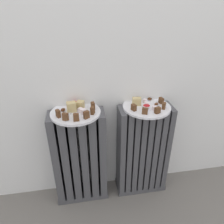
{
  "coord_description": "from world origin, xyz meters",
  "views": [
    {
      "loc": [
        -0.17,
        -0.7,
        1.14
      ],
      "look_at": [
        0.0,
        0.28,
        0.6
      ],
      "focal_mm": 33.76,
      "sensor_mm": 36.0,
      "label": 1
    }
  ],
  "objects_px": {
    "radiator_left": "(80,159)",
    "fork": "(69,116)",
    "plate_right": "(147,107)",
    "plate_left": "(76,113)",
    "jam_bowl_right": "(146,107)",
    "jam_bowl_left": "(75,104)",
    "radiator_right": "(143,152)"
  },
  "relations": [
    {
      "from": "plate_left",
      "to": "jam_bowl_right",
      "type": "relative_size",
      "value": 6.04
    },
    {
      "from": "plate_left",
      "to": "radiator_left",
      "type": "bearing_deg",
      "value": 180.0
    },
    {
      "from": "radiator_left",
      "to": "radiator_right",
      "type": "xyz_separation_m",
      "value": [
        0.39,
        -0.0,
        -0.0
      ]
    },
    {
      "from": "radiator_left",
      "to": "fork",
      "type": "relative_size",
      "value": 6.24
    },
    {
      "from": "radiator_left",
      "to": "radiator_right",
      "type": "distance_m",
      "value": 0.39
    },
    {
      "from": "plate_left",
      "to": "plate_right",
      "type": "height_order",
      "value": "same"
    },
    {
      "from": "radiator_left",
      "to": "plate_right",
      "type": "bearing_deg",
      "value": 0.0
    },
    {
      "from": "jam_bowl_right",
      "to": "plate_right",
      "type": "bearing_deg",
      "value": 68.32
    },
    {
      "from": "jam_bowl_right",
      "to": "fork",
      "type": "height_order",
      "value": "jam_bowl_right"
    },
    {
      "from": "radiator_left",
      "to": "jam_bowl_right",
      "type": "height_order",
      "value": "jam_bowl_right"
    },
    {
      "from": "plate_left",
      "to": "jam_bowl_left",
      "type": "height_order",
      "value": "jam_bowl_left"
    },
    {
      "from": "radiator_right",
      "to": "plate_left",
      "type": "distance_m",
      "value": 0.5
    },
    {
      "from": "plate_left",
      "to": "fork",
      "type": "relative_size",
      "value": 2.71
    },
    {
      "from": "jam_bowl_left",
      "to": "jam_bowl_right",
      "type": "relative_size",
      "value": 0.96
    },
    {
      "from": "plate_left",
      "to": "plate_right",
      "type": "distance_m",
      "value": 0.39
    },
    {
      "from": "jam_bowl_left",
      "to": "fork",
      "type": "bearing_deg",
      "value": -108.76
    },
    {
      "from": "radiator_left",
      "to": "fork",
      "type": "distance_m",
      "value": 0.32
    },
    {
      "from": "plate_right",
      "to": "radiator_left",
      "type": "bearing_deg",
      "value": 180.0
    },
    {
      "from": "plate_left",
      "to": "jam_bowl_left",
      "type": "bearing_deg",
      "value": 90.19
    },
    {
      "from": "jam_bowl_left",
      "to": "fork",
      "type": "relative_size",
      "value": 0.43
    },
    {
      "from": "radiator_right",
      "to": "jam_bowl_left",
      "type": "distance_m",
      "value": 0.51
    },
    {
      "from": "jam_bowl_right",
      "to": "jam_bowl_left",
      "type": "bearing_deg",
      "value": 166.34
    },
    {
      "from": "plate_right",
      "to": "fork",
      "type": "distance_m",
      "value": 0.42
    },
    {
      "from": "plate_right",
      "to": "fork",
      "type": "relative_size",
      "value": 2.71
    },
    {
      "from": "radiator_left",
      "to": "jam_bowl_right",
      "type": "xyz_separation_m",
      "value": [
        0.37,
        -0.03,
        0.33
      ]
    },
    {
      "from": "plate_right",
      "to": "fork",
      "type": "height_order",
      "value": "fork"
    },
    {
      "from": "radiator_right",
      "to": "jam_bowl_left",
      "type": "height_order",
      "value": "jam_bowl_left"
    },
    {
      "from": "plate_right",
      "to": "jam_bowl_right",
      "type": "height_order",
      "value": "jam_bowl_right"
    },
    {
      "from": "radiator_left",
      "to": "jam_bowl_left",
      "type": "height_order",
      "value": "jam_bowl_left"
    },
    {
      "from": "plate_left",
      "to": "jam_bowl_left",
      "type": "xyz_separation_m",
      "value": [
        -0.0,
        0.06,
        0.02
      ]
    },
    {
      "from": "plate_left",
      "to": "jam_bowl_right",
      "type": "height_order",
      "value": "jam_bowl_right"
    },
    {
      "from": "plate_right",
      "to": "jam_bowl_left",
      "type": "xyz_separation_m",
      "value": [
        -0.39,
        0.06,
        0.02
      ]
    }
  ]
}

